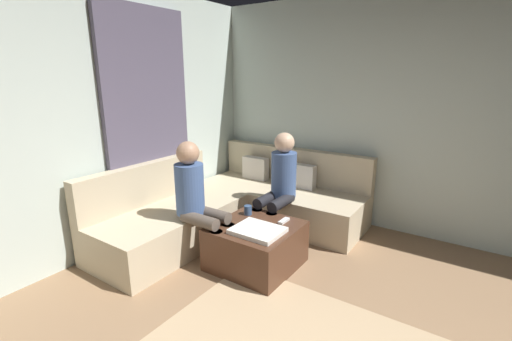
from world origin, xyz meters
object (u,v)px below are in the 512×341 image
at_px(coffee_mug, 248,210).
at_px(person_on_couch_side, 197,198).
at_px(sectional_couch, 236,206).
at_px(game_remote, 284,221).
at_px(person_on_couch_back, 279,183).
at_px(ottoman, 256,246).

distance_m(coffee_mug, person_on_couch_side, 0.54).
bearing_deg(sectional_couch, game_remote, -23.20).
bearing_deg(person_on_couch_back, person_on_couch_side, 64.81).
distance_m(ottoman, game_remote, 0.36).
bearing_deg(person_on_couch_side, person_on_couch_back, 154.81).
bearing_deg(ottoman, coffee_mug, 140.71).
relative_size(sectional_couch, coffee_mug, 26.84).
distance_m(ottoman, coffee_mug, 0.38).
relative_size(ottoman, game_remote, 5.07).
bearing_deg(game_remote, sectional_couch, 156.80).
xyz_separation_m(person_on_couch_back, person_on_couch_side, (-0.41, -0.86, 0.00)).
bearing_deg(person_on_couch_back, coffee_mug, 78.31).
bearing_deg(person_on_couch_side, game_remote, 121.85).
relative_size(coffee_mug, person_on_couch_back, 0.08).
bearing_deg(game_remote, person_on_couch_back, 125.73).
height_order(ottoman, person_on_couch_back, person_on_couch_back).
height_order(sectional_couch, ottoman, sectional_couch).
relative_size(game_remote, person_on_couch_side, 0.12).
relative_size(sectional_couch, game_remote, 17.00).
xyz_separation_m(game_remote, person_on_couch_side, (-0.71, -0.44, 0.23)).
bearing_deg(sectional_couch, person_on_couch_side, -79.66).
bearing_deg(game_remote, person_on_couch_side, -148.15).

